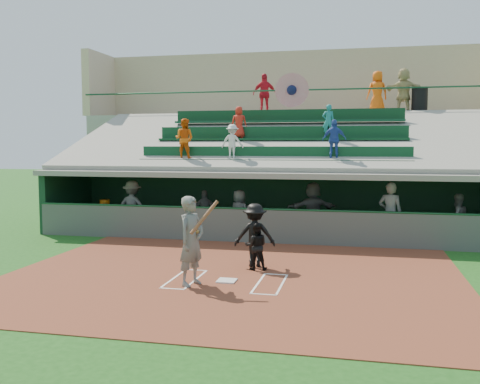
% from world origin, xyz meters
% --- Properties ---
extents(ground, '(100.00, 100.00, 0.00)m').
position_xyz_m(ground, '(0.00, 0.00, 0.00)').
color(ground, '#184C15').
rests_on(ground, ground).
extents(dirt_slab, '(11.00, 9.00, 0.02)m').
position_xyz_m(dirt_slab, '(0.00, 0.50, 0.01)').
color(dirt_slab, brown).
rests_on(dirt_slab, ground).
extents(home_plate, '(0.43, 0.43, 0.03)m').
position_xyz_m(home_plate, '(0.00, 0.00, 0.04)').
color(home_plate, white).
rests_on(home_plate, dirt_slab).
extents(batters_box_chalk, '(2.65, 1.85, 0.01)m').
position_xyz_m(batters_box_chalk, '(0.00, 0.00, 0.02)').
color(batters_box_chalk, white).
rests_on(batters_box_chalk, dirt_slab).
extents(dugout_floor, '(16.00, 3.50, 0.04)m').
position_xyz_m(dugout_floor, '(0.00, 6.75, 0.02)').
color(dugout_floor, gray).
rests_on(dugout_floor, ground).
extents(concourse_slab, '(20.00, 3.00, 4.60)m').
position_xyz_m(concourse_slab, '(0.00, 13.50, 2.30)').
color(concourse_slab, gray).
rests_on(concourse_slab, ground).
extents(grandstand, '(20.40, 10.40, 7.80)m').
position_xyz_m(grandstand, '(-0.01, 10.51, 2.26)').
color(grandstand, '#4E534E').
rests_on(grandstand, ground).
extents(batter_at_plate, '(0.99, 0.87, 2.03)m').
position_xyz_m(batter_at_plate, '(-0.70, -0.48, 1.04)').
color(batter_at_plate, '#585A55').
rests_on(batter_at_plate, dirt_slab).
extents(catcher, '(0.66, 0.56, 1.21)m').
position_xyz_m(catcher, '(0.44, 1.31, 0.62)').
color(catcher, black).
rests_on(catcher, dirt_slab).
extents(home_umpire, '(1.18, 0.83, 1.65)m').
position_xyz_m(home_umpire, '(0.34, 1.65, 0.85)').
color(home_umpire, black).
rests_on(home_umpire, dirt_slab).
extents(dugout_bench, '(16.55, 0.76, 0.50)m').
position_xyz_m(dugout_bench, '(-0.19, 8.13, 0.29)').
color(dugout_bench, brown).
rests_on(dugout_bench, dugout_floor).
extents(white_table, '(0.89, 0.69, 0.75)m').
position_xyz_m(white_table, '(-6.18, 6.36, 0.42)').
color(white_table, white).
rests_on(white_table, dugout_floor).
extents(water_cooler, '(0.37, 0.37, 0.37)m').
position_xyz_m(water_cooler, '(-6.25, 6.31, 0.98)').
color(water_cooler, '#D2670C').
rests_on(water_cooler, white_table).
extents(dugout_player_a, '(1.23, 0.74, 1.86)m').
position_xyz_m(dugout_player_a, '(-4.97, 5.91, 0.97)').
color(dugout_player_a, '#565853').
rests_on(dugout_player_a, dugout_floor).
extents(dugout_player_b, '(0.96, 0.54, 1.54)m').
position_xyz_m(dugout_player_b, '(-2.37, 6.31, 0.81)').
color(dugout_player_b, '#50524E').
rests_on(dugout_player_b, dugout_floor).
extents(dugout_player_c, '(0.93, 0.81, 1.60)m').
position_xyz_m(dugout_player_c, '(-1.06, 6.06, 0.84)').
color(dugout_player_c, '#565853').
rests_on(dugout_player_c, dugout_floor).
extents(dugout_player_d, '(1.82, 1.17, 1.87)m').
position_xyz_m(dugout_player_d, '(1.43, 6.57, 0.98)').
color(dugout_player_d, '#545752').
rests_on(dugout_player_d, dugout_floor).
extents(dugout_player_e, '(0.80, 0.60, 1.99)m').
position_xyz_m(dugout_player_e, '(3.95, 5.41, 1.04)').
color(dugout_player_e, '#4F524E').
rests_on(dugout_player_e, dugout_floor).
extents(dugout_player_f, '(0.96, 0.87, 1.61)m').
position_xyz_m(dugout_player_f, '(6.05, 6.10, 0.84)').
color(dugout_player_f, '#545651').
rests_on(dugout_player_f, dugout_floor).
extents(trash_bin, '(0.66, 0.66, 1.00)m').
position_xyz_m(trash_bin, '(5.44, 12.32, 5.10)').
color(trash_bin, black).
rests_on(trash_bin, concourse_slab).
extents(concourse_staff_a, '(1.19, 0.78, 1.88)m').
position_xyz_m(concourse_staff_a, '(-1.37, 12.83, 5.54)').
color(concourse_staff_a, red).
rests_on(concourse_staff_a, concourse_slab).
extents(concourse_staff_b, '(1.01, 0.79, 1.84)m').
position_xyz_m(concourse_staff_b, '(3.69, 12.74, 5.52)').
color(concourse_staff_b, '#E6580D').
rests_on(concourse_staff_b, concourse_slab).
extents(concourse_staff_c, '(1.77, 0.64, 1.88)m').
position_xyz_m(concourse_staff_c, '(4.78, 12.44, 5.54)').
color(concourse_staff_c, tan).
rests_on(concourse_staff_c, concourse_slab).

